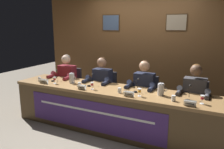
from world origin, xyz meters
name	(u,v)px	position (x,y,z in m)	size (l,w,h in m)	color
ground_plane	(112,129)	(0.00, 0.00, 0.00)	(12.00, 12.00, 0.00)	gray
wall_back_panelled	(142,49)	(0.00, 1.51, 1.30)	(4.98, 0.14, 2.60)	brown
conference_table	(109,104)	(-0.01, -0.12, 0.52)	(3.78, 0.76, 0.76)	olive
chair_far_left	(71,89)	(-1.31, 0.56, 0.44)	(0.44, 0.45, 0.90)	black
panelist_far_left	(65,79)	(-1.31, 0.36, 0.71)	(0.51, 0.48, 1.23)	black
nameplate_far_left	(44,81)	(-1.32, -0.26, 0.80)	(0.20, 0.06, 0.08)	white
juice_glass_far_left	(55,79)	(-1.12, -0.17, 0.85)	(0.06, 0.06, 0.12)	white
water_cup_far_left	(40,79)	(-1.50, -0.18, 0.80)	(0.06, 0.06, 0.08)	silver
microphone_far_left	(54,77)	(-1.26, -0.03, 0.83)	(0.06, 0.17, 0.22)	black
chair_center_left	(105,94)	(-0.44, 0.56, 0.44)	(0.44, 0.45, 0.90)	black
panelist_center_left	(100,83)	(-0.44, 0.36, 0.71)	(0.51, 0.48, 1.23)	black
nameplate_center_left	(82,87)	(-0.44, -0.28, 0.80)	(0.15, 0.06, 0.08)	white
juice_glass_center_left	(92,84)	(-0.29, -0.19, 0.85)	(0.06, 0.06, 0.12)	white
water_cup_center_left	(79,85)	(-0.56, -0.17, 0.80)	(0.06, 0.06, 0.08)	silver
microphone_center_left	(90,82)	(-0.44, -0.02, 0.83)	(0.06, 0.17, 0.22)	black
chair_center_right	(146,100)	(0.44, 0.56, 0.44)	(0.44, 0.45, 0.90)	black
panelist_center_right	(143,89)	(0.44, 0.36, 0.71)	(0.51, 0.48, 1.23)	black
nameplate_center_right	(129,94)	(0.43, -0.28, 0.80)	(0.17, 0.06, 0.08)	white
juice_glass_center_right	(139,91)	(0.57, -0.19, 0.85)	(0.06, 0.06, 0.12)	white
water_cup_center_right	(120,91)	(0.22, -0.17, 0.80)	(0.06, 0.06, 0.08)	silver
microphone_center_right	(136,87)	(0.45, 0.01, 0.83)	(0.06, 0.17, 0.22)	black
chair_far_right	(194,108)	(1.31, 0.56, 0.44)	(0.44, 0.45, 0.90)	black
panelist_far_right	(194,96)	(1.31, 0.36, 0.71)	(0.51, 0.48, 1.23)	black
nameplate_far_right	(190,103)	(1.33, -0.30, 0.80)	(0.16, 0.06, 0.08)	white
juice_glass_far_right	(202,98)	(1.47, -0.12, 0.85)	(0.06, 0.06, 0.12)	white
water_cup_far_right	(173,99)	(1.09, -0.18, 0.80)	(0.06, 0.06, 0.08)	silver
microphone_far_right	(189,95)	(1.28, -0.05, 0.83)	(0.06, 0.17, 0.22)	black
water_pitcher_left_side	(72,78)	(-0.85, 0.00, 0.85)	(0.15, 0.10, 0.21)	silver
water_pitcher_right_side	(161,89)	(0.85, 0.01, 0.85)	(0.15, 0.10, 0.21)	silver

